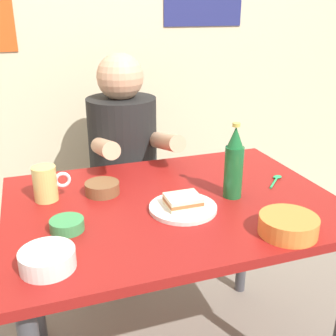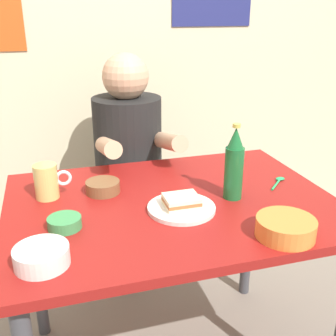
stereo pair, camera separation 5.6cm
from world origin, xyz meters
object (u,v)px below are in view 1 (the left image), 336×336
(stool, at_px, (126,219))
(dip_bowl_green, at_px, (67,224))
(sandwich, at_px, (183,201))
(dining_table, at_px, (173,225))
(beer_bottle, at_px, (234,164))
(person_seated, at_px, (123,142))
(beer_mug, at_px, (46,183))
(plate_orange, at_px, (183,208))

(stool, xyz_separation_m, dip_bowl_green, (-0.33, -0.72, 0.41))
(stool, xyz_separation_m, sandwich, (0.03, -0.71, 0.42))
(dining_table, height_order, dip_bowl_green, dip_bowl_green)
(sandwich, distance_m, dip_bowl_green, 0.37)
(beer_bottle, height_order, dip_bowl_green, beer_bottle)
(sandwich, bearing_deg, beer_bottle, 11.52)
(sandwich, xyz_separation_m, beer_bottle, (0.20, 0.04, 0.09))
(person_seated, relative_size, dip_bowl_green, 7.19)
(beer_mug, xyz_separation_m, beer_bottle, (0.61, -0.18, 0.06))
(beer_bottle, bearing_deg, beer_mug, 163.45)
(plate_orange, xyz_separation_m, sandwich, (-0.00, 0.00, 0.02))
(sandwich, bearing_deg, stool, 92.74)
(beer_bottle, bearing_deg, dip_bowl_green, -174.75)
(beer_mug, bearing_deg, sandwich, -28.34)
(stool, xyz_separation_m, beer_bottle, (0.23, -0.66, 0.51))
(plate_orange, relative_size, beer_mug, 1.75)
(beer_mug, bearing_deg, stool, 52.28)
(beer_mug, distance_m, dip_bowl_green, 0.24)
(person_seated, relative_size, plate_orange, 3.27)
(stool, relative_size, dip_bowl_green, 4.50)
(person_seated, height_order, dip_bowl_green, person_seated)
(plate_orange, height_order, dip_bowl_green, dip_bowl_green)
(person_seated, xyz_separation_m, beer_mug, (-0.37, -0.47, 0.03))
(dip_bowl_green, bearing_deg, stool, 65.02)
(dining_table, height_order, person_seated, person_seated)
(sandwich, relative_size, beer_bottle, 0.42)
(person_seated, distance_m, plate_orange, 0.70)
(beer_mug, xyz_separation_m, dip_bowl_green, (0.04, -0.23, -0.04))
(beer_bottle, bearing_deg, plate_orange, -168.48)
(dining_table, xyz_separation_m, dip_bowl_green, (-0.36, -0.09, 0.11))
(dining_table, relative_size, dip_bowl_green, 11.00)
(beer_mug, distance_m, beer_bottle, 0.64)
(stool, height_order, dip_bowl_green, dip_bowl_green)
(dining_table, relative_size, sandwich, 10.00)
(stool, distance_m, beer_mug, 0.76)
(dining_table, relative_size, beer_mug, 8.73)
(dining_table, height_order, plate_orange, plate_orange)
(sandwich, bearing_deg, person_seated, 92.79)
(dining_table, relative_size, stool, 2.44)
(plate_orange, height_order, beer_mug, beer_mug)
(stool, relative_size, sandwich, 4.09)
(dining_table, bearing_deg, beer_mug, 160.08)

